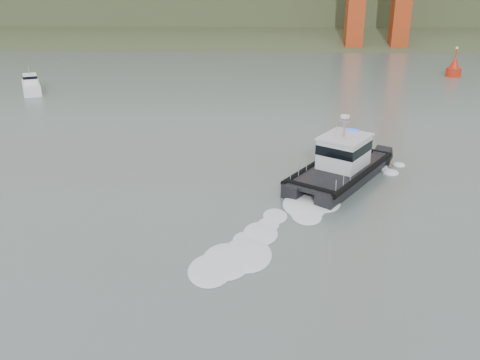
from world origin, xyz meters
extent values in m
plane|color=slate|center=(0.00, 0.00, 0.00)|extent=(400.00, 400.00, 0.00)
cube|color=#3E4B2A|center=(0.00, 92.00, 0.00)|extent=(500.00, 44.72, 16.25)
cube|color=black|center=(5.28, 13.83, 0.40)|extent=(6.87, 9.32, 1.14)
cube|color=black|center=(7.40, 12.39, 0.40)|extent=(6.87, 9.32, 1.14)
cube|color=black|center=(6.07, 12.72, 0.85)|extent=(8.19, 9.58, 0.24)
cube|color=silver|center=(6.60, 13.50, 2.06)|extent=(4.27, 4.42, 2.18)
cube|color=black|center=(6.60, 13.50, 2.45)|extent=(4.35, 4.50, 0.71)
cube|color=silver|center=(6.60, 13.50, 3.22)|extent=(4.53, 4.68, 0.15)
cylinder|color=#97999F|center=(6.44, 13.27, 4.00)|extent=(0.15, 0.15, 1.71)
cylinder|color=white|center=(6.44, 13.27, 4.81)|extent=(0.66, 0.66, 0.17)
cube|color=white|center=(-27.07, 40.57, 0.49)|extent=(4.19, 6.24, 1.19)
cube|color=white|center=(-27.27, 41.03, 1.48)|extent=(2.40, 2.81, 1.19)
cube|color=black|center=(-27.27, 41.03, 1.88)|extent=(2.47, 2.88, 0.35)
cylinder|color=#97999F|center=(-27.07, 40.57, 2.57)|extent=(0.08, 0.08, 1.19)
cylinder|color=red|center=(27.89, 51.36, 0.45)|extent=(2.05, 2.05, 1.36)
cone|color=red|center=(27.89, 51.36, 1.82)|extent=(1.59, 1.59, 2.05)
cylinder|color=red|center=(27.89, 51.36, 3.18)|extent=(0.18, 0.18, 1.14)
sphere|color=#E5D87F|center=(27.89, 51.36, 3.87)|extent=(0.34, 0.34, 0.34)
camera|label=1|loc=(-0.23, -23.48, 15.12)|focal=40.00mm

